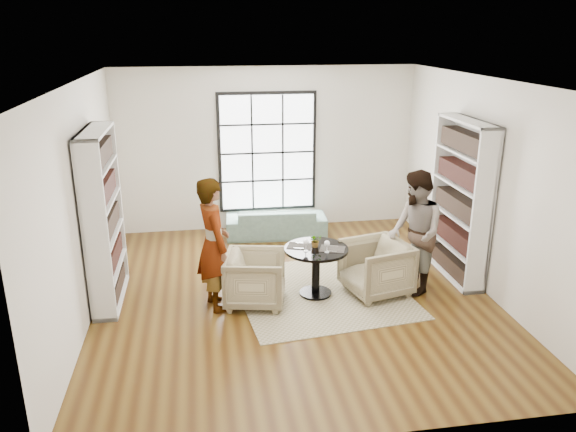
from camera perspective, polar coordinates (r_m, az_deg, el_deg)
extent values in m
plane|color=brown|center=(8.12, 0.61, -8.02)|extent=(6.00, 6.00, 0.00)
plane|color=silver|center=(10.45, -2.14, 6.78)|extent=(5.50, 0.00, 5.50)
plane|color=silver|center=(7.62, -20.20, 1.13)|extent=(0.00, 6.00, 6.00)
plane|color=silver|center=(8.46, 19.36, 2.89)|extent=(0.00, 6.00, 6.00)
plane|color=silver|center=(4.83, 6.69, -7.81)|extent=(5.50, 0.00, 5.50)
plane|color=white|center=(7.29, 0.69, 13.57)|extent=(6.00, 6.00, 0.00)
cube|color=black|center=(10.44, -2.12, 6.49)|extent=(1.82, 0.06, 2.22)
cube|color=white|center=(10.40, -2.10, 6.44)|extent=(1.70, 0.02, 2.10)
cube|color=tan|center=(8.21, 3.39, -7.70)|extent=(2.61, 2.61, 0.01)
cylinder|color=black|center=(8.14, 2.81, -7.83)|extent=(0.46, 0.46, 0.04)
cylinder|color=black|center=(8.00, 2.84, -5.72)|extent=(0.11, 0.11, 0.64)
cylinder|color=black|center=(7.86, 2.88, -3.40)|extent=(0.90, 0.90, 0.04)
imported|color=slate|center=(10.26, -1.21, -0.59)|extent=(1.85, 0.82, 0.53)
imported|color=tan|center=(7.75, -3.33, -6.38)|extent=(0.95, 0.93, 0.74)
imported|color=tan|center=(8.12, 8.93, -5.22)|extent=(1.03, 1.01, 0.78)
imported|color=gray|center=(7.51, -7.59, -2.86)|extent=(0.60, 0.76, 1.82)
imported|color=gray|center=(8.12, 12.80, -1.68)|extent=(0.69, 0.88, 1.78)
cube|color=black|center=(7.90, 1.21, -3.07)|extent=(0.41, 0.36, 0.01)
cube|color=black|center=(7.82, 4.53, -3.35)|extent=(0.41, 0.36, 0.01)
cylinder|color=silver|center=(7.73, 1.82, -3.56)|extent=(0.06, 0.06, 0.01)
cylinder|color=silver|center=(7.71, 1.83, -3.22)|extent=(0.01, 0.01, 0.10)
sphere|color=maroon|center=(7.69, 1.83, -2.69)|extent=(0.08, 0.08, 0.08)
ellipsoid|color=white|center=(7.69, 1.83, -2.69)|extent=(0.08, 0.08, 0.09)
cylinder|color=silver|center=(7.71, 3.96, -3.67)|extent=(0.06, 0.06, 0.01)
cylinder|color=silver|center=(7.69, 3.97, -3.33)|extent=(0.01, 0.01, 0.10)
sphere|color=maroon|center=(7.66, 3.99, -2.81)|extent=(0.07, 0.07, 0.07)
ellipsoid|color=white|center=(7.66, 3.99, -2.81)|extent=(0.08, 0.08, 0.09)
imported|color=gray|center=(7.86, 2.81, -2.49)|extent=(0.20, 0.18, 0.19)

